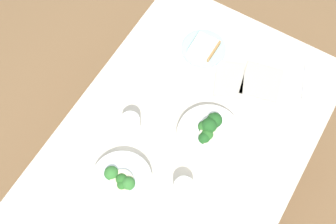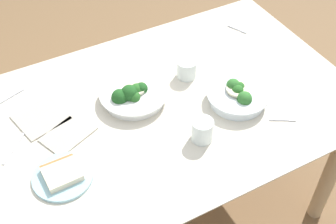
{
  "view_description": "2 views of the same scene",
  "coord_description": "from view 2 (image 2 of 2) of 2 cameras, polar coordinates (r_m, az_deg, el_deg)",
  "views": [
    {
      "loc": [
        -0.58,
        -0.29,
        2.46
      ],
      "look_at": [
        0.1,
        0.11,
        0.78
      ],
      "focal_mm": 47.19,
      "sensor_mm": 36.0,
      "label": 1
    },
    {
      "loc": [
        0.59,
        1.11,
        1.97
      ],
      "look_at": [
        0.04,
        0.08,
        0.78
      ],
      "focal_mm": 47.9,
      "sensor_mm": 36.0,
      "label": 2
    }
  ],
  "objects": [
    {
      "name": "ground_plane",
      "position": [
        2.33,
        -0.16,
        -11.96
      ],
      "size": [
        6.0,
        6.0,
        0.0
      ],
      "primitive_type": "plane",
      "color": "brown"
    },
    {
      "name": "dining_table",
      "position": [
        1.83,
        -0.19,
        -1.33
      ],
      "size": [
        1.5,
        0.98,
        0.73
      ],
      "color": "beige",
      "rests_on": "ground_plane"
    },
    {
      "name": "broccoli_bowl_far",
      "position": [
        1.77,
        8.85,
        2.07
      ],
      "size": [
        0.24,
        0.24,
        0.09
      ],
      "color": "white",
      "rests_on": "dining_table"
    },
    {
      "name": "broccoli_bowl_near",
      "position": [
        1.76,
        -4.5,
        2.22
      ],
      "size": [
        0.27,
        0.27,
        0.09
      ],
      "color": "white",
      "rests_on": "dining_table"
    },
    {
      "name": "bread_side_plate",
      "position": [
        1.56,
        -13.31,
        -7.81
      ],
      "size": [
        0.21,
        0.21,
        0.04
      ],
      "color": "#99C6D1",
      "rests_on": "dining_table"
    },
    {
      "name": "water_glass_center",
      "position": [
        1.86,
        2.38,
        5.51
      ],
      "size": [
        0.08,
        0.08,
        0.08
      ],
      "primitive_type": "cylinder",
      "color": "silver",
      "rests_on": "dining_table"
    },
    {
      "name": "water_glass_side",
      "position": [
        1.61,
        4.39,
        -2.34
      ],
      "size": [
        0.08,
        0.08,
        0.09
      ],
      "primitive_type": "cylinder",
      "color": "silver",
      "rests_on": "dining_table"
    },
    {
      "name": "fork_by_far_bowl",
      "position": [
        2.17,
        8.93,
        10.32
      ],
      "size": [
        0.05,
        0.1,
        0.0
      ],
      "rotation": [
        0.0,
        0.0,
        2.03
      ],
      "color": "#B7B7BC",
      "rests_on": "dining_table"
    },
    {
      "name": "fork_by_near_bowl",
      "position": [
        1.76,
        14.54,
        -0.96
      ],
      "size": [
        0.09,
        0.06,
        0.0
      ],
      "rotation": [
        0.0,
        0.0,
        2.63
      ],
      "color": "#B7B7BC",
      "rests_on": "dining_table"
    },
    {
      "name": "table_knife_left",
      "position": [
        1.89,
        -20.07,
        1.44
      ],
      "size": [
        0.17,
        0.07,
        0.0
      ],
      "primitive_type": "cube",
      "rotation": [
        0.0,
        0.0,
        0.32
      ],
      "color": "#B7B7BC",
      "rests_on": "dining_table"
    },
    {
      "name": "table_knife_right",
      "position": [
        1.71,
        -18.72,
        -3.91
      ],
      "size": [
        0.14,
        0.15,
        0.0
      ],
      "primitive_type": "cube",
      "rotation": [
        0.0,
        0.0,
        0.81
      ],
      "color": "#B7B7BC",
      "rests_on": "dining_table"
    },
    {
      "name": "napkin_folded_upper",
      "position": [
        1.69,
        -12.57,
        -2.78
      ],
      "size": [
        0.22,
        0.19,
        0.01
      ],
      "primitive_type": "cube",
      "rotation": [
        0.0,
        0.0,
        0.39
      ],
      "color": "#B1A997",
      "rests_on": "dining_table"
    },
    {
      "name": "napkin_folded_lower",
      "position": [
        1.77,
        -15.87,
        -0.71
      ],
      "size": [
        0.21,
        0.2,
        0.01
      ],
      "primitive_type": "cube",
      "rotation": [
        0.0,
        0.0,
        0.23
      ],
      "color": "#B1A997",
      "rests_on": "dining_table"
    }
  ]
}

